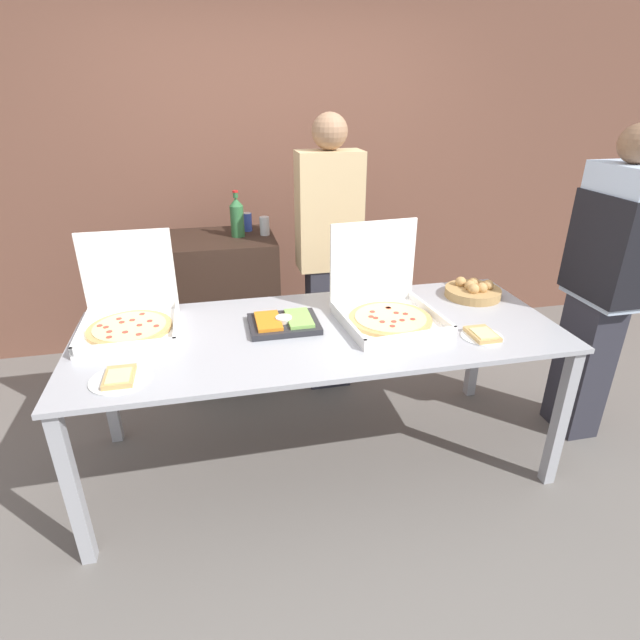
{
  "coord_description": "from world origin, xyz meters",
  "views": [
    {
      "loc": [
        -0.49,
        -2.21,
        1.92
      ],
      "look_at": [
        0.0,
        0.0,
        0.87
      ],
      "focal_mm": 28.0,
      "sensor_mm": 36.0,
      "label": 1
    }
  ],
  "objects_px": {
    "soda_can_silver": "(265,226)",
    "person_server_vest": "(605,275)",
    "paper_plate_front_right": "(120,378)",
    "pizza_box_far_right": "(130,314)",
    "veggie_tray": "(284,323)",
    "bread_basket": "(473,291)",
    "paper_plate_front_center": "(482,335)",
    "person_guest_cap": "(329,255)",
    "soda_can_colored": "(247,222)",
    "pizza_box_near_right": "(386,305)",
    "soda_bottle": "(237,217)"
  },
  "relations": [
    {
      "from": "paper_plate_front_right",
      "to": "bread_basket",
      "type": "distance_m",
      "value": 1.95
    },
    {
      "from": "paper_plate_front_center",
      "to": "soda_can_colored",
      "type": "bearing_deg",
      "value": 123.75
    },
    {
      "from": "pizza_box_near_right",
      "to": "soda_bottle",
      "type": "relative_size",
      "value": 1.79
    },
    {
      "from": "pizza_box_far_right",
      "to": "person_guest_cap",
      "type": "distance_m",
      "value": 1.31
    },
    {
      "from": "paper_plate_front_right",
      "to": "veggie_tray",
      "type": "relative_size",
      "value": 0.71
    },
    {
      "from": "veggie_tray",
      "to": "person_server_vest",
      "type": "relative_size",
      "value": 0.2
    },
    {
      "from": "paper_plate_front_center",
      "to": "soda_can_colored",
      "type": "xyz_separation_m",
      "value": [
        -1.0,
        1.49,
        0.25
      ]
    },
    {
      "from": "veggie_tray",
      "to": "person_guest_cap",
      "type": "height_order",
      "value": "person_guest_cap"
    },
    {
      "from": "pizza_box_far_right",
      "to": "soda_can_colored",
      "type": "distance_m",
      "value": 1.24
    },
    {
      "from": "soda_bottle",
      "to": "paper_plate_front_center",
      "type": "bearing_deg",
      "value": -51.78
    },
    {
      "from": "pizza_box_near_right",
      "to": "person_guest_cap",
      "type": "distance_m",
      "value": 0.78
    },
    {
      "from": "bread_basket",
      "to": "soda_can_colored",
      "type": "bearing_deg",
      "value": 140.37
    },
    {
      "from": "pizza_box_far_right",
      "to": "veggie_tray",
      "type": "relative_size",
      "value": 1.37
    },
    {
      "from": "bread_basket",
      "to": "soda_bottle",
      "type": "bearing_deg",
      "value": 145.89
    },
    {
      "from": "soda_bottle",
      "to": "person_server_vest",
      "type": "distance_m",
      "value": 2.22
    },
    {
      "from": "paper_plate_front_center",
      "to": "person_server_vest",
      "type": "relative_size",
      "value": 0.11
    },
    {
      "from": "soda_can_colored",
      "to": "paper_plate_front_right",
      "type": "bearing_deg",
      "value": -113.77
    },
    {
      "from": "paper_plate_front_right",
      "to": "soda_bottle",
      "type": "bearing_deg",
      "value": 66.77
    },
    {
      "from": "paper_plate_front_center",
      "to": "person_server_vest",
      "type": "distance_m",
      "value": 0.88
    },
    {
      "from": "veggie_tray",
      "to": "soda_can_colored",
      "type": "height_order",
      "value": "soda_can_colored"
    },
    {
      "from": "paper_plate_front_center",
      "to": "bread_basket",
      "type": "xyz_separation_m",
      "value": [
        0.21,
        0.49,
        0.02
      ]
    },
    {
      "from": "soda_can_silver",
      "to": "person_guest_cap",
      "type": "xyz_separation_m",
      "value": [
        0.38,
        -0.29,
        -0.14
      ]
    },
    {
      "from": "veggie_tray",
      "to": "bread_basket",
      "type": "bearing_deg",
      "value": 8.27
    },
    {
      "from": "soda_can_colored",
      "to": "person_guest_cap",
      "type": "relative_size",
      "value": 0.07
    },
    {
      "from": "pizza_box_far_right",
      "to": "soda_can_colored",
      "type": "height_order",
      "value": "pizza_box_far_right"
    },
    {
      "from": "soda_can_silver",
      "to": "person_guest_cap",
      "type": "height_order",
      "value": "person_guest_cap"
    },
    {
      "from": "paper_plate_front_center",
      "to": "soda_bottle",
      "type": "distance_m",
      "value": 1.76
    },
    {
      "from": "paper_plate_front_right",
      "to": "person_server_vest",
      "type": "xyz_separation_m",
      "value": [
        2.5,
        0.26,
        0.17
      ]
    },
    {
      "from": "veggie_tray",
      "to": "soda_bottle",
      "type": "bearing_deg",
      "value": 97.98
    },
    {
      "from": "soda_bottle",
      "to": "pizza_box_far_right",
      "type": "bearing_deg",
      "value": -124.55
    },
    {
      "from": "veggie_tray",
      "to": "person_server_vest",
      "type": "xyz_separation_m",
      "value": [
        1.76,
        -0.1,
        0.16
      ]
    },
    {
      "from": "pizza_box_far_right",
      "to": "person_guest_cap",
      "type": "xyz_separation_m",
      "value": [
        1.16,
        0.6,
        0.05
      ]
    },
    {
      "from": "veggie_tray",
      "to": "soda_can_colored",
      "type": "relative_size",
      "value": 2.82
    },
    {
      "from": "pizza_box_near_right",
      "to": "paper_plate_front_center",
      "type": "bearing_deg",
      "value": -42.47
    },
    {
      "from": "paper_plate_front_right",
      "to": "pizza_box_far_right",
      "type": "bearing_deg",
      "value": 91.14
    },
    {
      "from": "soda_can_silver",
      "to": "person_server_vest",
      "type": "distance_m",
      "value": 2.07
    },
    {
      "from": "paper_plate_front_center",
      "to": "paper_plate_front_right",
      "type": "bearing_deg",
      "value": -178.72
    },
    {
      "from": "soda_can_silver",
      "to": "soda_can_colored",
      "type": "height_order",
      "value": "same"
    },
    {
      "from": "pizza_box_near_right",
      "to": "soda_can_colored",
      "type": "height_order",
      "value": "pizza_box_near_right"
    },
    {
      "from": "paper_plate_front_center",
      "to": "soda_can_silver",
      "type": "height_order",
      "value": "soda_can_silver"
    },
    {
      "from": "pizza_box_near_right",
      "to": "veggie_tray",
      "type": "bearing_deg",
      "value": 172.03
    },
    {
      "from": "soda_can_colored",
      "to": "person_guest_cap",
      "type": "distance_m",
      "value": 0.65
    },
    {
      "from": "bread_basket",
      "to": "soda_can_colored",
      "type": "relative_size",
      "value": 2.56
    },
    {
      "from": "bread_basket",
      "to": "person_guest_cap",
      "type": "distance_m",
      "value": 0.93
    },
    {
      "from": "paper_plate_front_center",
      "to": "soda_bottle",
      "type": "bearing_deg",
      "value": 128.22
    },
    {
      "from": "bread_basket",
      "to": "soda_can_silver",
      "type": "bearing_deg",
      "value": 141.83
    },
    {
      "from": "person_server_vest",
      "to": "soda_can_silver",
      "type": "bearing_deg",
      "value": 56.73
    },
    {
      "from": "pizza_box_far_right",
      "to": "paper_plate_front_right",
      "type": "bearing_deg",
      "value": -89.43
    },
    {
      "from": "pizza_box_near_right",
      "to": "veggie_tray",
      "type": "height_order",
      "value": "pizza_box_near_right"
    },
    {
      "from": "paper_plate_front_center",
      "to": "person_guest_cap",
      "type": "height_order",
      "value": "person_guest_cap"
    }
  ]
}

